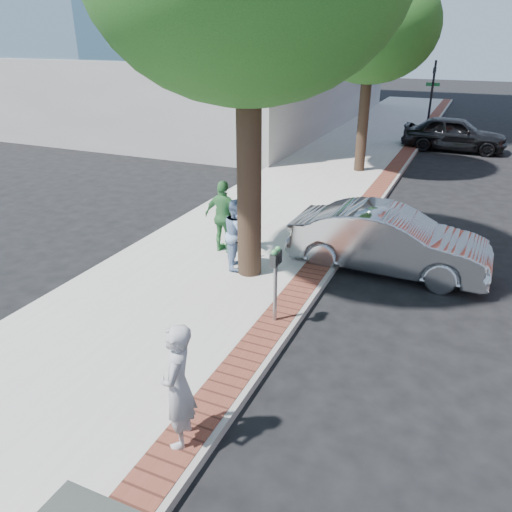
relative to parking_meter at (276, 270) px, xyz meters
The scene contains 13 objects.
ground 1.41m from the parking_meter, 163.54° to the right, with size 120.00×120.00×0.00m, color black.
sidewalk 8.18m from the parking_meter, 105.71° to the left, with size 5.00×60.00×0.15m, color #9E9991.
brick_strip 7.87m from the parking_meter, 89.95° to the left, with size 0.60×60.00×0.01m, color brown.
curb 7.88m from the parking_meter, 87.38° to the left, with size 0.10×60.00×0.15m, color gray.
office_base 25.75m from the parking_meter, 122.14° to the left, with size 18.20×22.20×4.00m, color gray.
signal_near 21.82m from the parking_meter, 89.46° to the left, with size 0.70×0.15×3.80m.
tree_far 12.54m from the parking_meter, 95.78° to the left, with size 4.80×4.80×7.14m.
parking_meter is the anchor object (origin of this frame).
person_gray 3.29m from the parking_meter, 89.84° to the right, with size 0.64×0.42×1.74m, color #9D9DA2.
person_officer 2.51m from the parking_meter, 131.61° to the left, with size 0.78×0.61×1.60m, color #85A3CE.
person_green 3.47m from the parking_meter, 132.81° to the left, with size 1.04×0.43×1.77m, color #3F8C49.
sedan_silver 3.71m from the parking_meter, 67.25° to the left, with size 1.56×4.46×1.47m, color #AAADB2.
bg_car 17.94m from the parking_meter, 84.13° to the left, with size 1.87×4.64×1.58m, color black.
Camera 1 is at (3.64, -7.28, 5.06)m, focal length 35.00 mm.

